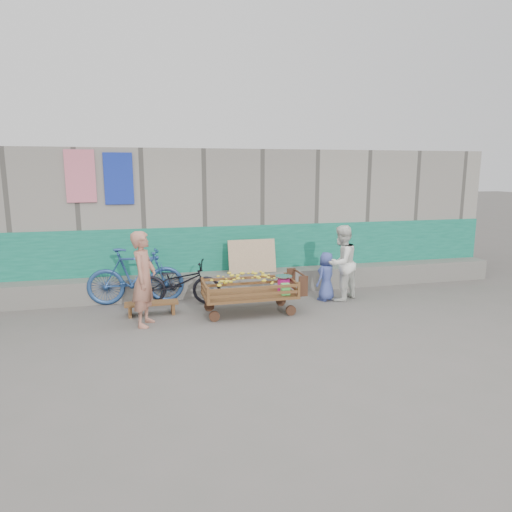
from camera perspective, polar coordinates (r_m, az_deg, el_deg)
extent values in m
plane|color=#5E5C55|center=(7.55, 1.29, -9.19)|extent=(80.00, 80.00, 0.00)
cube|color=gray|center=(11.15, -4.27, 5.20)|extent=(12.00, 3.00, 3.00)
cube|color=#116B52|center=(9.79, -2.69, -0.29)|extent=(12.00, 0.03, 1.40)
cube|color=slate|center=(9.67, -2.39, -3.31)|extent=(12.00, 0.50, 0.45)
cube|color=tan|center=(9.49, -0.48, -0.02)|extent=(1.00, 0.19, 0.68)
cube|color=#E26F85|center=(9.47, -21.10, 9.30)|extent=(0.55, 0.03, 1.00)
cube|color=#1B32A9|center=(9.41, -16.80, 9.24)|extent=(0.55, 0.03, 1.00)
cube|color=brown|center=(8.27, -0.83, -4.87)|extent=(1.66, 0.83, 0.05)
cylinder|color=#382218|center=(7.94, -5.23, -7.52)|extent=(0.18, 0.06, 0.18)
cube|color=brown|center=(7.72, -6.00, -4.90)|extent=(0.05, 0.05, 0.26)
cylinder|color=#382218|center=(8.51, -5.86, -6.26)|extent=(0.18, 0.06, 0.18)
cube|color=brown|center=(8.47, -6.74, -3.52)|extent=(0.05, 0.05, 0.26)
cylinder|color=#382218|center=(8.25, 4.38, -6.80)|extent=(0.18, 0.06, 0.18)
cube|color=brown|center=(8.09, 5.35, -4.16)|extent=(0.05, 0.05, 0.26)
cylinder|color=#382218|center=(8.80, 3.12, -5.64)|extent=(0.18, 0.06, 0.18)
cube|color=brown|center=(8.80, 3.68, -2.91)|extent=(0.05, 0.05, 0.26)
cube|color=brown|center=(7.88, -0.19, -4.80)|extent=(1.60, 0.04, 0.05)
cube|color=brown|center=(7.85, -0.19, -4.03)|extent=(1.60, 0.04, 0.05)
cube|color=brown|center=(8.61, -1.42, -3.46)|extent=(1.60, 0.04, 0.05)
cube|color=brown|center=(8.58, -1.43, -2.74)|extent=(1.60, 0.04, 0.05)
cube|color=brown|center=(8.10, -6.38, -4.43)|extent=(0.04, 0.77, 0.05)
cube|color=brown|center=(8.08, -6.40, -3.67)|extent=(0.04, 0.77, 0.05)
cube|color=brown|center=(8.46, 4.48, -3.75)|extent=(0.04, 0.77, 0.05)
cube|color=brown|center=(8.43, 4.49, -3.02)|extent=(0.04, 0.77, 0.05)
cylinder|color=#382218|center=(8.45, 5.57, -2.16)|extent=(0.04, 0.74, 0.04)
cube|color=#382218|center=(8.78, 4.41, -2.70)|extent=(0.17, 0.04, 0.37)
cube|color=#382218|center=(8.16, 5.92, -3.78)|extent=(0.17, 0.04, 0.37)
ellipsoid|color=#FFEC3D|center=(8.19, -1.47, -3.39)|extent=(1.20, 0.65, 0.41)
cylinder|color=#D21A87|center=(8.40, 3.46, -3.64)|extent=(0.22, 0.22, 0.24)
cylinder|color=silver|center=(8.37, 3.47, -2.78)|extent=(0.03, 0.03, 0.06)
cylinder|color=silver|center=(8.36, 3.48, -2.54)|extent=(0.31, 0.31, 0.02)
cube|color=#59E45E|center=(8.15, 3.70, -4.16)|extent=(0.15, 0.11, 0.20)
cube|color=brown|center=(8.43, -12.93, -5.77)|extent=(0.94, 0.28, 0.04)
cube|color=brown|center=(8.47, -15.46, -6.68)|extent=(0.06, 0.26, 0.19)
cube|color=brown|center=(8.48, -10.33, -6.44)|extent=(0.06, 0.26, 0.19)
imported|color=#B0715C|center=(7.77, -13.82, -2.79)|extent=(0.55, 0.67, 1.59)
imported|color=white|center=(9.20, 10.62, -0.86)|extent=(0.92, 0.87, 1.51)
imported|color=#3F4F9C|center=(9.18, 8.75, -2.52)|extent=(0.57, 0.52, 0.97)
imported|color=black|center=(8.97, -9.58, -3.25)|extent=(1.71, 0.99, 0.85)
imported|color=#274A86|center=(9.12, -14.80, -2.42)|extent=(1.86, 0.60, 1.10)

